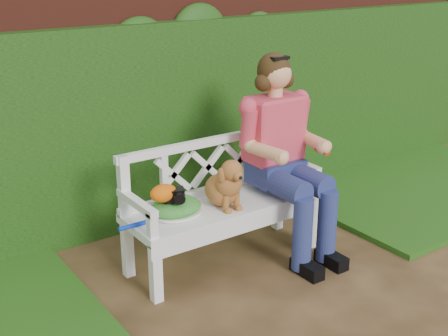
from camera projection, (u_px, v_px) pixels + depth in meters
ground at (291, 301)px, 4.05m from camera, size 60.00×60.00×0.00m
brick_wall at (151, 91)px, 5.14m from camera, size 10.00×0.30×2.20m
ivy_hedge at (165, 125)px, 5.06m from camera, size 10.00×0.18×1.70m
grass_right at (414, 184)px, 6.03m from camera, size 2.60×2.00×0.05m
garden_bench at (224, 232)px, 4.51m from camera, size 1.59×0.62×0.48m
seated_woman at (278, 152)px, 4.57m from camera, size 0.81×0.99×1.57m
dog at (224, 181)px, 4.29m from camera, size 0.28×0.36×0.38m
tennis_racket at (174, 214)px, 4.18m from camera, size 0.71×0.45×0.03m
green_bag at (176, 207)px, 4.19m from camera, size 0.46×0.41×0.13m
camera_item at (174, 195)px, 4.11m from camera, size 0.16×0.14×0.09m
baseball_glove at (164, 193)px, 4.09m from camera, size 0.22×0.17×0.12m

